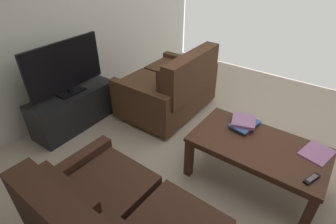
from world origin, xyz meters
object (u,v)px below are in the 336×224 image
at_px(loveseat_near, 171,88).
at_px(tv_remote, 312,179).
at_px(loose_magazine, 317,153).
at_px(coffee_table, 257,150).
at_px(tv_stand, 74,109).
at_px(flat_tv, 65,67).
at_px(book_stack, 244,123).

xyz_separation_m(loveseat_near, tv_remote, (-1.85, 0.75, 0.12)).
height_order(loveseat_near, loose_magazine, loveseat_near).
xyz_separation_m(coffee_table, loose_magazine, (-0.45, -0.18, 0.07)).
bearing_deg(loveseat_near, tv_remote, 158.05).
bearing_deg(tv_remote, tv_stand, 4.83).
xyz_separation_m(coffee_table, tv_remote, (-0.48, 0.17, 0.08)).
xyz_separation_m(tv_stand, flat_tv, (-0.00, -0.00, 0.56)).
bearing_deg(loveseat_near, coffee_table, 157.40).
bearing_deg(tv_remote, coffee_table, -20.05).
height_order(tv_stand, tv_remote, tv_remote).
relative_size(book_stack, loose_magazine, 1.13).
relative_size(coffee_table, tv_remote, 7.13).
distance_m(coffee_table, book_stack, 0.30).
xyz_separation_m(tv_stand, tv_remote, (-2.65, -0.22, 0.25)).
relative_size(tv_stand, book_stack, 3.30).
height_order(loveseat_near, flat_tv, flat_tv).
distance_m(loveseat_near, coffee_table, 1.50).
xyz_separation_m(book_stack, loose_magazine, (-0.67, 0.01, -0.03)).
bearing_deg(book_stack, tv_stand, 16.59).
relative_size(book_stack, tv_remote, 1.98).
bearing_deg(tv_stand, book_stack, -163.41).
height_order(coffee_table, book_stack, book_stack).
bearing_deg(coffee_table, flat_tv, 10.32).
height_order(coffee_table, tv_stand, coffee_table).
bearing_deg(loose_magazine, flat_tv, -153.60).
distance_m(tv_stand, flat_tv, 0.56).
bearing_deg(tv_remote, flat_tv, 4.81).
distance_m(loveseat_near, tv_stand, 1.26).
relative_size(tv_stand, tv_remote, 6.54).
relative_size(flat_tv, loose_magazine, 3.37).
bearing_deg(tv_stand, coffee_table, -169.65).
height_order(loveseat_near, coffee_table, loveseat_near).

